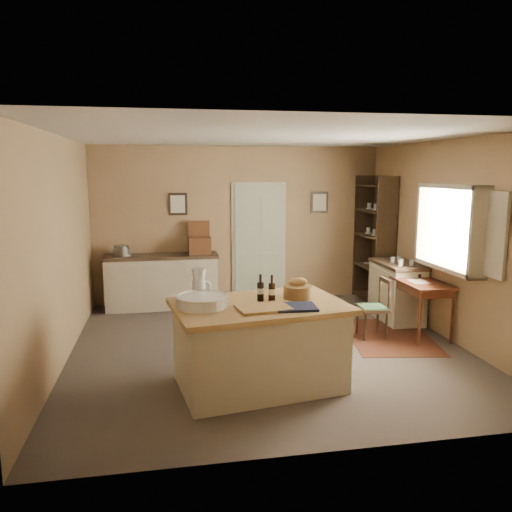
{
  "coord_description": "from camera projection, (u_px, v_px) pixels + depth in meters",
  "views": [
    {
      "loc": [
        -1.27,
        -6.09,
        2.28
      ],
      "look_at": [
        -0.09,
        0.38,
        1.15
      ],
      "focal_mm": 35.0,
      "sensor_mm": 36.0,
      "label": 1
    }
  ],
  "objects": [
    {
      "name": "framed_prints",
      "position": [
        250.0,
        203.0,
        8.67
      ],
      "size": [
        2.82,
        0.02,
        0.38
      ],
      "color": "black",
      "rests_on": "ground"
    },
    {
      "name": "rug",
      "position": [
        389.0,
        336.0,
        6.94
      ],
      "size": [
        1.35,
        1.76,
        0.01
      ],
      "primitive_type": "cube",
      "rotation": [
        0.0,
        0.0,
        -0.17
      ],
      "color": "#522515",
      "rests_on": "ground"
    },
    {
      "name": "ground",
      "position": [
        268.0,
        347.0,
        6.52
      ],
      "size": [
        5.0,
        5.0,
        0.0
      ],
      "primitive_type": "plane",
      "color": "brown",
      "rests_on": "ground"
    },
    {
      "name": "writing_desk",
      "position": [
        422.0,
        288.0,
        6.91
      ],
      "size": [
        0.55,
        0.91,
        0.82
      ],
      "color": "#3D1A0E",
      "rests_on": "ground"
    },
    {
      "name": "wall_left",
      "position": [
        60.0,
        251.0,
        5.85
      ],
      "size": [
        0.1,
        5.0,
        2.7
      ],
      "primitive_type": "cube",
      "color": "#95734F",
      "rests_on": "ground"
    },
    {
      "name": "wall_front",
      "position": [
        334.0,
        292.0,
        3.87
      ],
      "size": [
        5.0,
        0.1,
        2.7
      ],
      "primitive_type": "cube",
      "color": "#95734F",
      "rests_on": "ground"
    },
    {
      "name": "wall_right",
      "position": [
        449.0,
        240.0,
        6.74
      ],
      "size": [
        0.1,
        5.0,
        2.7
      ],
      "primitive_type": "cube",
      "color": "#95734F",
      "rests_on": "ground"
    },
    {
      "name": "right_cabinet",
      "position": [
        397.0,
        291.0,
        7.65
      ],
      "size": [
        0.55,
        0.99,
        0.99
      ],
      "color": "#B4A88C",
      "rests_on": "ground"
    },
    {
      "name": "door",
      "position": [
        259.0,
        241.0,
        8.8
      ],
      "size": [
        0.97,
        0.06,
        2.11
      ],
      "primitive_type": "cube",
      "color": "#A6AD8F",
      "rests_on": "ground"
    },
    {
      "name": "desk_chair",
      "position": [
        372.0,
        309.0,
        6.86
      ],
      "size": [
        0.38,
        0.38,
        0.81
      ],
      "primitive_type": null,
      "rotation": [
        0.0,
        0.0,
        -0.02
      ],
      "color": "black",
      "rests_on": "ground"
    },
    {
      "name": "window",
      "position": [
        453.0,
        227.0,
        6.49
      ],
      "size": [
        0.25,
        1.99,
        1.12
      ],
      "color": "#B4A88C",
      "rests_on": "ground"
    },
    {
      "name": "work_island",
      "position": [
        258.0,
        342.0,
        5.28
      ],
      "size": [
        1.93,
        1.41,
        1.2
      ],
      "rotation": [
        0.0,
        0.0,
        0.15
      ],
      "color": "#B4A88C",
      "rests_on": "ground"
    },
    {
      "name": "sideboard",
      "position": [
        163.0,
        280.0,
        8.33
      ],
      "size": [
        1.86,
        0.53,
        1.18
      ],
      "color": "#B4A88C",
      "rests_on": "ground"
    },
    {
      "name": "shelving_unit",
      "position": [
        377.0,
        239.0,
        8.69
      ],
      "size": [
        0.37,
        0.99,
        2.19
      ],
      "color": "black",
      "rests_on": "ground"
    },
    {
      "name": "ceiling",
      "position": [
        269.0,
        136.0,
        6.06
      ],
      "size": [
        5.0,
        5.0,
        0.0
      ],
      "primitive_type": "plane",
      "color": "silver",
      "rests_on": "wall_back"
    },
    {
      "name": "wall_back",
      "position": [
        239.0,
        224.0,
        8.71
      ],
      "size": [
        5.0,
        0.1,
        2.7
      ],
      "primitive_type": "cube",
      "color": "#95734F",
      "rests_on": "ground"
    }
  ]
}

